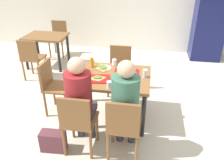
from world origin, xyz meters
TOP-DOWN VIEW (x-y plane):
  - ground_plane at (0.00, 0.00)m, footprint 10.00×10.00m
  - main_table at (0.00, 0.00)m, footprint 1.11×0.87m
  - chair_near_left at (-0.28, -0.82)m, footprint 0.40×0.40m
  - chair_near_right at (0.28, -0.82)m, footprint 0.40×0.40m
  - chair_far_side at (0.00, 0.82)m, footprint 0.40×0.40m
  - chair_left_end at (-0.94, 0.00)m, footprint 0.40×0.40m
  - person_in_red at (-0.28, -0.68)m, footprint 0.32×0.42m
  - person_in_brown_jacket at (0.28, -0.68)m, footprint 0.32×0.42m
  - tray_red_near at (-0.19, -0.15)m, footprint 0.39×0.31m
  - tray_red_far at (0.19, 0.13)m, footprint 0.37×0.28m
  - paper_plate_center at (-0.17, 0.24)m, footprint 0.22×0.22m
  - paper_plate_near_edge at (0.17, -0.24)m, footprint 0.22×0.22m
  - pizza_slice_a at (-0.18, -0.15)m, footprint 0.22×0.20m
  - pizza_slice_b at (0.19, 0.14)m, footprint 0.24×0.24m
  - pizza_slice_c at (-0.19, 0.23)m, footprint 0.23×0.28m
  - plastic_cup_a at (-0.03, 0.37)m, footprint 0.07×0.07m
  - plastic_cup_b at (0.03, -0.37)m, footprint 0.07×0.07m
  - soda_can at (0.47, 0.02)m, footprint 0.07×0.07m
  - condiment_bottle at (-0.36, 0.24)m, footprint 0.06×0.06m
  - foil_bundle at (-0.47, -0.02)m, footprint 0.10×0.10m
  - handbag at (-0.63, -0.84)m, footprint 0.33×0.18m
  - drink_fridge at (1.87, 2.85)m, footprint 0.70×0.60m
  - background_table at (-1.80, 1.72)m, footprint 0.90×0.70m
  - background_chair_near at (-1.80, 0.99)m, footprint 0.40×0.40m
  - background_chair_far at (-1.80, 2.46)m, footprint 0.40×0.40m

SIDE VIEW (x-z plane):
  - ground_plane at x=0.00m, z-range -0.02..0.00m
  - handbag at x=-0.63m, z-range 0.00..0.28m
  - chair_near_left at x=-0.28m, z-range 0.08..0.94m
  - chair_near_right at x=0.28m, z-range 0.08..0.94m
  - chair_far_side at x=0.00m, z-range 0.08..0.94m
  - chair_left_end at x=-0.94m, z-range 0.08..0.94m
  - background_chair_near at x=-1.80m, z-range 0.08..0.94m
  - background_chair_far at x=-1.80m, z-range 0.08..0.94m
  - background_table at x=-1.80m, z-range 0.24..0.97m
  - main_table at x=0.00m, z-range 0.27..1.00m
  - paper_plate_center at x=-0.17m, z-range 0.73..0.73m
  - paper_plate_near_edge at x=0.17m, z-range 0.73..0.73m
  - tray_red_near at x=-0.19m, z-range 0.73..0.74m
  - tray_red_far at x=0.19m, z-range 0.73..0.74m
  - pizza_slice_c at x=-0.19m, z-range 0.73..0.75m
  - pizza_slice_a at x=-0.18m, z-range 0.74..0.76m
  - pizza_slice_b at x=0.19m, z-range 0.74..0.76m
  - person_in_red at x=-0.28m, z-range 0.12..1.40m
  - person_in_brown_jacket at x=0.28m, z-range 0.12..1.40m
  - plastic_cup_a at x=-0.03m, z-range 0.73..0.83m
  - plastic_cup_b at x=0.03m, z-range 0.73..0.83m
  - foil_bundle at x=-0.47m, z-range 0.73..0.83m
  - soda_can at x=0.47m, z-range 0.73..0.85m
  - condiment_bottle at x=-0.36m, z-range 0.73..0.89m
  - drink_fridge at x=1.87m, z-range 0.00..1.90m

